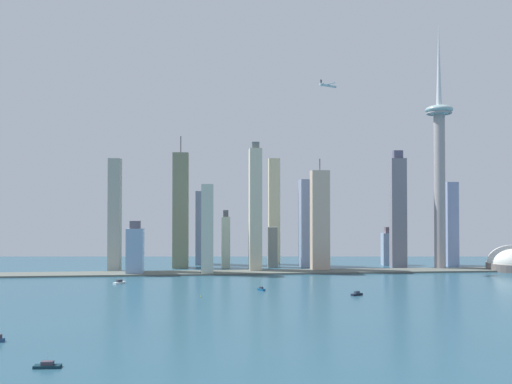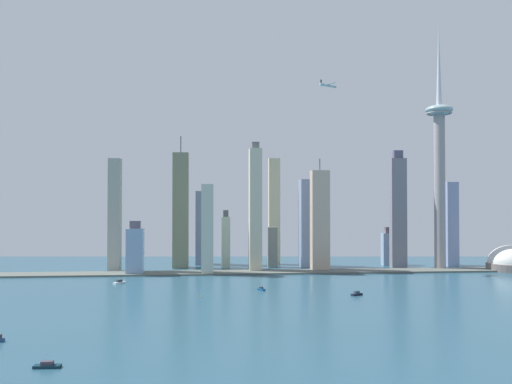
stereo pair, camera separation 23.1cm
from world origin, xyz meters
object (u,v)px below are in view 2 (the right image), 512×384
(skyscraper_4, at_px, (398,211))
(skyscraper_9, at_px, (320,220))
(skyscraper_5, at_px, (255,209))
(skyscraper_2, at_px, (450,224))
(channel_buoy_0, at_px, (201,295))
(boat_1, at_px, (47,365))
(boat_2, at_px, (261,289))
(boat_3, at_px, (357,294))
(skyscraper_7, at_px, (226,241))
(skyscraper_0, at_px, (308,223))
(skyscraper_13, at_px, (135,250))
(airplane, at_px, (328,85))
(observation_tower, at_px, (439,156))
(skyscraper_6, at_px, (207,229))
(skyscraper_8, at_px, (181,210))
(boat_5, at_px, (119,282))
(skyscraper_10, at_px, (204,228))
(skyscraper_11, at_px, (272,247))
(skyscraper_12, at_px, (274,211))
(skyscraper_3, at_px, (389,248))

(skyscraper_4, relative_size, skyscraper_9, 1.10)
(skyscraper_4, bearing_deg, skyscraper_5, -174.12)
(skyscraper_2, relative_size, channel_buoy_0, 47.75)
(boat_1, distance_m, boat_2, 315.22)
(skyscraper_2, height_order, boat_3, skyscraper_2)
(skyscraper_7, xyz_separation_m, boat_2, (32.81, -218.52, -39.19))
(skyscraper_0, xyz_separation_m, skyscraper_4, (134.65, -24.38, 18.28))
(skyscraper_13, distance_m, boat_2, 222.25)
(boat_2, xyz_separation_m, airplane, (115.78, 170.88, 269.72))
(observation_tower, distance_m, skyscraper_6, 362.99)
(skyscraper_6, xyz_separation_m, airplane, (176.54, 23.40, 209.02))
(skyscraper_5, height_order, skyscraper_8, skyscraper_8)
(skyscraper_13, height_order, boat_5, skyscraper_13)
(boat_2, xyz_separation_m, channel_buoy_0, (-67.04, -34.90, -0.23))
(observation_tower, relative_size, boat_2, 33.58)
(skyscraper_8, bearing_deg, boat_2, -65.84)
(boat_5, bearing_deg, skyscraper_8, 15.02)
(skyscraper_6, bearing_deg, skyscraper_10, 92.36)
(observation_tower, relative_size, channel_buoy_0, 135.28)
(boat_1, distance_m, airplane, 586.97)
(skyscraper_2, relative_size, skyscraper_7, 1.50)
(skyscraper_10, relative_size, boat_3, 8.28)
(skyscraper_2, xyz_separation_m, boat_3, (-221.06, -256.01, -63.98))
(channel_buoy_0, bearing_deg, boat_2, 27.50)
(skyscraper_0, xyz_separation_m, skyscraper_8, (-196.99, 3.95, 20.20))
(skyscraper_11, height_order, boat_1, skyscraper_11)
(skyscraper_13, bearing_deg, boat_1, -89.42)
(skyscraper_11, distance_m, skyscraper_12, 65.68)
(observation_tower, xyz_separation_m, skyscraper_3, (-57.72, 58.96, -141.30))
(skyscraper_7, distance_m, skyscraper_9, 147.30)
(skyscraper_12, distance_m, boat_3, 313.72)
(skyscraper_8, xyz_separation_m, skyscraper_9, (204.69, -54.47, -14.63))
(skyscraper_3, relative_size, skyscraper_7, 0.69)
(skyscraper_0, height_order, boat_1, skyscraper_0)
(skyscraper_3, bearing_deg, airplane, -151.16)
(skyscraper_0, bearing_deg, skyscraper_10, 164.10)
(skyscraper_12, bearing_deg, skyscraper_6, -134.36)
(skyscraper_4, height_order, skyscraper_13, skyscraper_4)
(observation_tower, distance_m, skyscraper_5, 287.55)
(skyscraper_0, height_order, boat_5, skyscraper_0)
(skyscraper_0, relative_size, skyscraper_13, 1.82)
(skyscraper_6, bearing_deg, skyscraper_3, 16.42)
(boat_2, xyz_separation_m, boat_5, (-167.66, 66.83, 0.18))
(skyscraper_2, xyz_separation_m, skyscraper_8, (-421.05, 11.39, 22.05))
(skyscraper_6, distance_m, boat_1, 436.42)
(boat_2, height_order, airplane, airplane)
(skyscraper_11, height_order, boat_2, skyscraper_11)
(airplane, bearing_deg, boat_2, -154.96)
(boat_2, xyz_separation_m, boat_3, (98.42, -41.02, 0.10))
(skyscraper_2, height_order, skyscraper_5, skyscraper_5)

